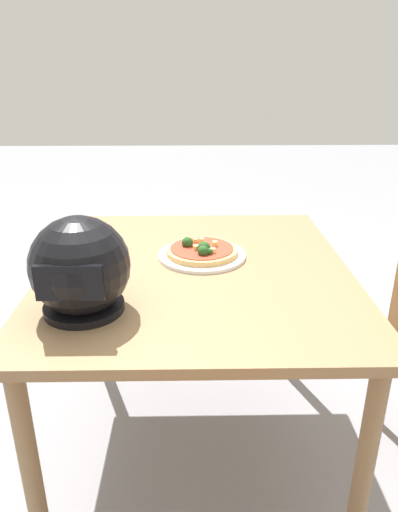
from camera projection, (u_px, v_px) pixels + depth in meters
ground_plane at (197, 447)px, 1.80m from camera, size 14.00×14.00×0.00m
dining_table at (196, 291)px, 1.54m from camera, size 0.97×1.09×0.76m
pizza_plate at (202, 255)px, 1.58m from camera, size 0.30×0.30×0.01m
pizza at (201, 250)px, 1.57m from camera, size 0.24×0.24×0.06m
motorcycle_helmet at (80, 268)px, 1.20m from camera, size 0.26×0.26×0.26m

